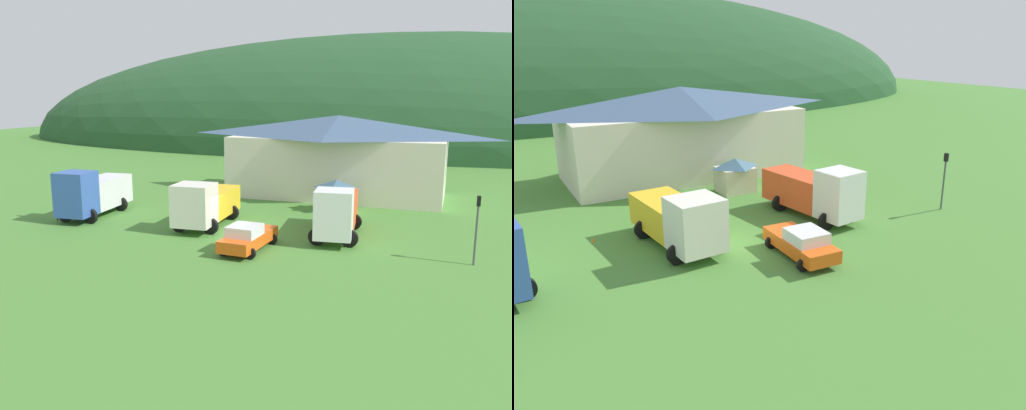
# 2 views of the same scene
# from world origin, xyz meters

# --- Properties ---
(ground_plane) EXTENTS (200.00, 200.00, 0.00)m
(ground_plane) POSITION_xyz_m (0.00, 0.00, 0.00)
(ground_plane) COLOR #477F33
(forested_hill_backdrop) EXTENTS (151.39, 60.00, 39.75)m
(forested_hill_backdrop) POSITION_xyz_m (0.00, 70.13, 0.00)
(forested_hill_backdrop) COLOR #234C28
(forested_hill_backdrop) RESTS_ON ground
(depot_building) EXTENTS (20.28, 9.58, 7.35)m
(depot_building) POSITION_xyz_m (3.63, 15.93, 3.79)
(depot_building) COLOR silver
(depot_building) RESTS_ON ground
(play_shed_cream) EXTENTS (2.78, 2.44, 2.55)m
(play_shed_cream) POSITION_xyz_m (5.04, 9.08, 1.32)
(play_shed_cream) COLOR beige
(play_shed_cream) RESTS_ON ground
(box_truck_blue) EXTENTS (3.61, 7.64, 3.75)m
(box_truck_blue) POSITION_xyz_m (-11.97, 0.70, 1.87)
(box_truck_blue) COLOR #3356AD
(box_truck_blue) RESTS_ON ground
(heavy_rig_striped) EXTENTS (3.69, 7.55, 3.36)m
(heavy_rig_striped) POSITION_xyz_m (-2.56, 0.91, 1.69)
(heavy_rig_striped) COLOR silver
(heavy_rig_striped) RESTS_ON ground
(heavy_rig_white) EXTENTS (3.60, 7.65, 3.53)m
(heavy_rig_white) POSITION_xyz_m (6.77, 1.25, 1.76)
(heavy_rig_white) COLOR white
(heavy_rig_white) RESTS_ON ground
(service_pickup_orange) EXTENTS (2.50, 5.03, 1.66)m
(service_pickup_orange) POSITION_xyz_m (2.45, -3.62, 0.83)
(service_pickup_orange) COLOR #F05916
(service_pickup_orange) RESTS_ON ground
(traffic_light_west) EXTENTS (0.20, 0.32, 3.59)m
(traffic_light_west) POSITION_xyz_m (-13.62, -1.40, 2.24)
(traffic_light_west) COLOR #4C4C51
(traffic_light_west) RESTS_ON ground
(traffic_light_east) EXTENTS (0.20, 0.32, 3.88)m
(traffic_light_east) POSITION_xyz_m (15.12, -1.85, 2.40)
(traffic_light_east) COLOR #4C4C51
(traffic_light_east) RESTS_ON ground
(traffic_cone_near_pickup) EXTENTS (0.36, 0.36, 0.48)m
(traffic_cone_near_pickup) POSITION_xyz_m (-6.56, 4.26, 0.00)
(traffic_cone_near_pickup) COLOR orange
(traffic_cone_near_pickup) RESTS_ON ground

